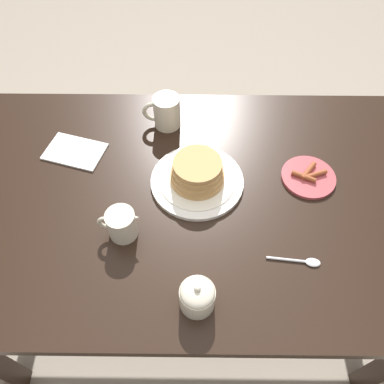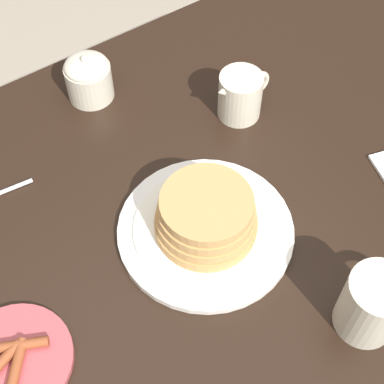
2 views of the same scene
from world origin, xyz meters
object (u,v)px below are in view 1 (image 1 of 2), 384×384
Objects in this scene: side_plate_bacon at (308,177)px; napkin at (75,151)px; pancake_plate at (197,175)px; spoon at (302,261)px; sugar_bowl at (197,296)px; coffee_mug at (166,112)px; creamer_pitcher at (122,224)px.

side_plate_bacon is 0.70m from napkin.
spoon is (-0.26, 0.25, -0.03)m from pancake_plate.
sugar_bowl reaches higher than spoon.
pancake_plate is 1.33× the size of napkin.
pancake_plate is 2.23× the size of coffee_mug.
creamer_pitcher is at bearing 77.46° from coffee_mug.
pancake_plate is at bearing 3.37° from side_plate_bacon.
sugar_bowl reaches higher than pancake_plate.
side_plate_bacon is 1.31× the size of coffee_mug.
pancake_plate reaches higher than spoon.
napkin is at bearing -51.20° from sugar_bowl.
pancake_plate is 1.70× the size of side_plate_bacon.
pancake_plate is 0.39m from napkin.
napkin is (0.27, 0.12, -0.05)m from coffee_mug.
creamer_pitcher is 0.46m from spoon.
side_plate_bacon is 0.47m from coffee_mug.
sugar_bowl is (-0.10, 0.59, -0.01)m from coffee_mug.
spoon is at bearing -157.94° from sugar_bowl.
coffee_mug reaches higher than spoon.
coffee_mug is 0.60× the size of napkin.
pancake_plate is 0.26m from coffee_mug.
coffee_mug is at bearing -155.51° from napkin.
side_plate_bacon is 1.38× the size of creamer_pitcher.
spoon is (-0.45, 0.08, -0.04)m from creamer_pitcher.
creamer_pitcher is 0.34m from napkin.
side_plate_bacon is at bearing 152.53° from coffee_mug.
spoon is at bearing 77.30° from side_plate_bacon.
side_plate_bacon is at bearing -159.91° from creamer_pitcher.
napkin is 0.73m from spoon.
napkin is at bearing -56.80° from creamer_pitcher.
napkin is (0.18, -0.28, -0.04)m from creamer_pitcher.
coffee_mug is 0.60m from sugar_bowl.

